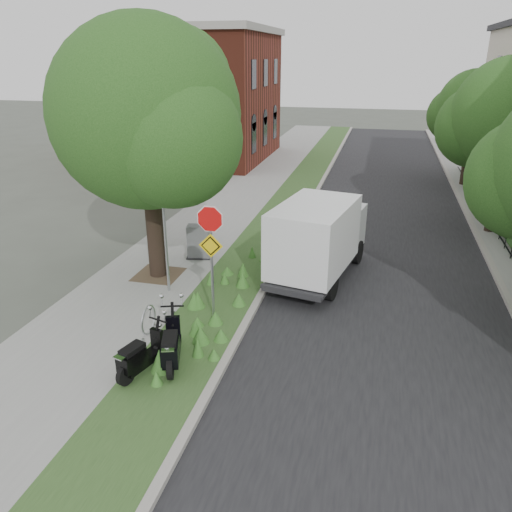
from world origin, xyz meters
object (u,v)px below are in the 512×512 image
(sign_assembly, at_px, (211,240))
(scooter_far, at_px, (171,350))
(utility_cabinet, at_px, (199,242))
(box_truck, at_px, (319,236))
(scooter_near, at_px, (138,359))

(sign_assembly, relative_size, scooter_far, 1.83)
(sign_assembly, xyz_separation_m, utility_cabinet, (-1.84, 3.96, -1.66))
(box_truck, bearing_deg, utility_cabinet, 173.43)
(box_truck, bearing_deg, scooter_far, -112.91)
(scooter_near, distance_m, utility_cabinet, 6.90)
(scooter_near, relative_size, box_truck, 0.32)
(box_truck, distance_m, utility_cabinet, 4.24)
(sign_assembly, height_order, box_truck, sign_assembly)
(sign_assembly, bearing_deg, scooter_near, -104.63)
(scooter_near, height_order, box_truck, box_truck)
(scooter_near, bearing_deg, sign_assembly, 75.37)
(scooter_far, height_order, box_truck, box_truck)
(sign_assembly, height_order, scooter_near, sign_assembly)
(box_truck, xyz_separation_m, utility_cabinet, (-4.15, 0.48, -0.75))
(scooter_far, bearing_deg, scooter_near, -140.80)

